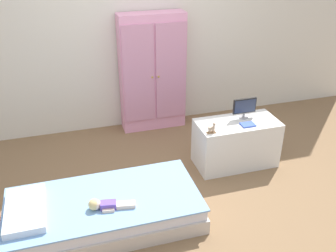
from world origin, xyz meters
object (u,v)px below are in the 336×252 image
at_px(bed, 105,211).
at_px(rocking_horse_toy, 212,128).
at_px(tv_stand, 236,143).
at_px(tv_monitor, 245,107).
at_px(wardrobe, 153,73).
at_px(doll, 103,205).
at_px(book_blue, 248,125).

relative_size(bed, rocking_horse_toy, 15.05).
bearing_deg(tv_stand, tv_monitor, 35.95).
xyz_separation_m(wardrobe, tv_monitor, (0.74, -1.05, -0.09)).
relative_size(bed, doll, 4.28).
height_order(wardrobe, book_blue, wardrobe).
relative_size(tv_stand, rocking_horse_toy, 7.86).
bearing_deg(bed, rocking_horse_toy, 19.22).
distance_m(rocking_horse_toy, book_blue, 0.43).
relative_size(bed, wardrobe, 1.14).
bearing_deg(book_blue, tv_stand, 123.98).
bearing_deg(book_blue, rocking_horse_toy, -174.02).
height_order(tv_monitor, rocking_horse_toy, tv_monitor).
xyz_separation_m(tv_monitor, rocking_horse_toy, (-0.46, -0.22, -0.08)).
relative_size(tv_monitor, rocking_horse_toy, 2.33).
distance_m(wardrobe, book_blue, 1.42).
relative_size(bed, tv_monitor, 6.45).
distance_m(bed, tv_monitor, 1.81).
distance_m(wardrobe, tv_stand, 1.38).
relative_size(doll, rocking_horse_toy, 3.52).
bearing_deg(tv_monitor, book_blue, -101.85).
bearing_deg(wardrobe, rocking_horse_toy, -77.41).
relative_size(rocking_horse_toy, book_blue, 0.77).
distance_m(doll, rocking_horse_toy, 1.32).
height_order(tv_stand, book_blue, book_blue).
distance_m(tv_stand, tv_monitor, 0.41).
bearing_deg(wardrobe, book_blue, -60.04).
bearing_deg(tv_monitor, doll, -155.57).
bearing_deg(bed, tv_stand, 19.81).
height_order(bed, wardrobe, wardrobe).
xyz_separation_m(wardrobe, tv_stand, (0.64, -1.12, -0.48)).
bearing_deg(book_blue, tv_monitor, 78.15).
bearing_deg(bed, doll, -98.26).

